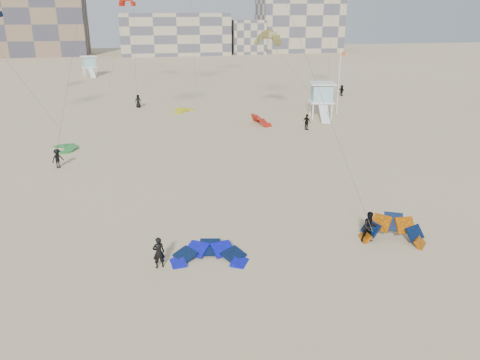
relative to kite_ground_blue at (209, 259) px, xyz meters
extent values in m
plane|color=#C8B086|center=(-2.39, -3.19, 0.00)|extent=(320.00, 320.00, 0.00)
imported|color=black|center=(-2.73, -0.30, 0.89)|extent=(0.71, 0.53, 1.77)
imported|color=black|center=(9.57, 0.21, 0.94)|extent=(0.97, 0.78, 1.89)
imported|color=black|center=(-10.62, 18.39, 0.85)|extent=(1.24, 1.19, 1.70)
imported|color=black|center=(15.07, 27.04, 0.92)|extent=(0.94, 1.15, 1.83)
imported|color=black|center=(-3.77, 44.14, 0.91)|extent=(0.89, 0.59, 1.82)
imported|color=black|center=(27.97, 47.32, 0.87)|extent=(0.77, 1.67, 1.74)
cylinder|color=#3F3F3F|center=(-8.48, 20.39, 9.92)|extent=(4.69, 2.72, 17.85)
cylinder|color=#3F3F3F|center=(8.81, 12.12, 10.82)|extent=(1.18, 25.36, 19.65)
cylinder|color=#3F3F3F|center=(-15.76, 27.45, 8.42)|extent=(8.51, 0.38, 14.85)
cylinder|color=#3F3F3F|center=(-3.46, 40.10, 13.16)|extent=(1.02, 4.69, 24.32)
cylinder|color=#3F3F3F|center=(15.08, 30.36, 5.33)|extent=(6.62, 4.89, 8.68)
cylinder|color=#3F3F3F|center=(24.95, 45.91, 8.93)|extent=(3.08, 6.31, 15.88)
cylinder|color=#3F3F3F|center=(4.99, 51.43, 12.68)|extent=(0.24, 1.60, 23.35)
cylinder|color=#3F3F3F|center=(-6.48, 57.72, 7.57)|extent=(3.86, 4.92, 13.16)
cube|color=white|center=(19.10, 33.21, 1.99)|extent=(3.53, 3.53, 0.15)
cube|color=#8FBBC3|center=(19.10, 33.21, 3.13)|extent=(2.90, 2.90, 2.13)
cube|color=white|center=(19.10, 33.21, 4.28)|extent=(3.66, 3.66, 0.17)
cube|color=white|center=(19.10, 30.33, 0.96)|extent=(1.66, 3.17, 1.76)
cube|color=white|center=(-13.50, 79.55, 1.85)|extent=(3.40, 3.40, 0.14)
cube|color=#8FBBC3|center=(-13.50, 79.55, 2.91)|extent=(2.80, 2.80, 1.98)
cube|color=white|center=(-13.50, 79.55, 3.98)|extent=(3.53, 3.53, 0.16)
cube|color=white|center=(-13.50, 76.88, 0.89)|extent=(1.69, 2.97, 1.64)
cylinder|color=white|center=(22.04, 34.95, 4.09)|extent=(0.10, 0.10, 8.17)
cube|color=#C9431A|center=(22.35, 34.95, 7.66)|extent=(0.61, 0.02, 0.41)
cube|color=#795F49|center=(-32.39, 130.81, 9.00)|extent=(28.00, 14.00, 18.00)
cube|color=tan|center=(7.61, 126.81, 6.00)|extent=(32.00, 16.00, 12.00)
cube|color=tan|center=(47.61, 128.81, 8.00)|extent=(26.00, 14.00, 16.00)
cube|color=tan|center=(29.61, 124.81, 5.00)|extent=(10.00, 10.00, 10.00)
camera|label=1|loc=(-2.92, -22.61, 12.98)|focal=35.00mm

